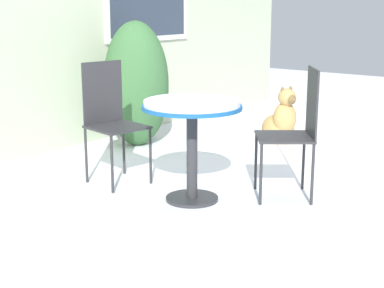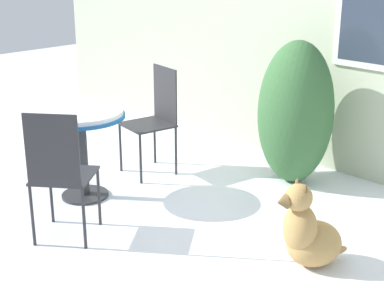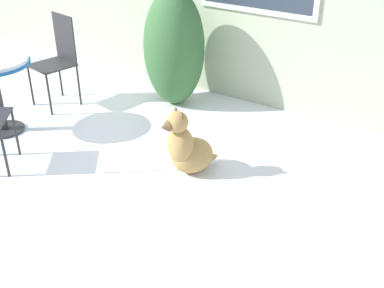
{
  "view_description": "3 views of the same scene",
  "coord_description": "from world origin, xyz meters",
  "px_view_note": "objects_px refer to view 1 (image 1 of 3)",
  "views": [
    {
      "loc": [
        -4.31,
        -2.76,
        1.55
      ],
      "look_at": [
        -0.79,
        0.01,
        0.46
      ],
      "focal_mm": 55.0,
      "sensor_mm": 36.0,
      "label": 1
    },
    {
      "loc": [
        3.37,
        -2.76,
        2.18
      ],
      "look_at": [
        0.0,
        0.6,
        0.55
      ],
      "focal_mm": 55.0,
      "sensor_mm": 36.0,
      "label": 2
    },
    {
      "loc": [
        3.47,
        -2.7,
        2.4
      ],
      "look_at": [
        1.35,
        0.47,
        0.28
      ],
      "focal_mm": 45.0,
      "sensor_mm": 36.0,
      "label": 3
    }
  ],
  "objects_px": {
    "patio_chair_near_table": "(111,117)",
    "patio_chair_far_side": "(296,127)",
    "patio_table": "(192,119)",
    "dog": "(281,122)"
  },
  "relations": [
    {
      "from": "patio_table",
      "to": "patio_chair_far_side",
      "type": "bearing_deg",
      "value": -45.89
    },
    {
      "from": "patio_table",
      "to": "dog",
      "type": "distance_m",
      "value": 2.2
    },
    {
      "from": "patio_table",
      "to": "dog",
      "type": "xyz_separation_m",
      "value": [
        2.12,
        0.41,
        -0.42
      ]
    },
    {
      "from": "patio_chair_near_table",
      "to": "patio_chair_far_side",
      "type": "distance_m",
      "value": 1.59
    },
    {
      "from": "patio_chair_far_side",
      "to": "dog",
      "type": "distance_m",
      "value": 1.87
    },
    {
      "from": "patio_table",
      "to": "patio_chair_far_side",
      "type": "distance_m",
      "value": 0.83
    },
    {
      "from": "dog",
      "to": "patio_chair_near_table",
      "type": "bearing_deg",
      "value": -167.18
    },
    {
      "from": "patio_table",
      "to": "patio_chair_far_side",
      "type": "xyz_separation_m",
      "value": [
        0.58,
        -0.6,
        -0.09
      ]
    },
    {
      "from": "patio_chair_near_table",
      "to": "patio_chair_far_side",
      "type": "relative_size",
      "value": 1.0
    },
    {
      "from": "patio_chair_near_table",
      "to": "patio_table",
      "type": "bearing_deg",
      "value": -78.58
    }
  ]
}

